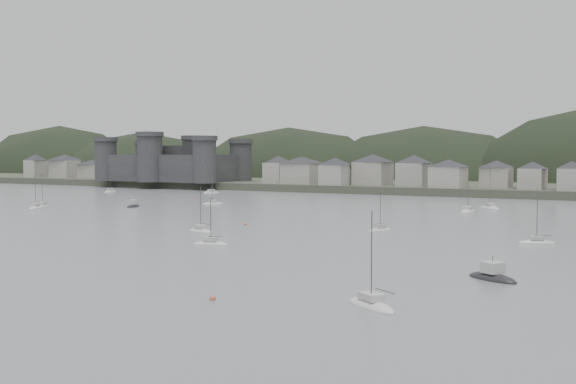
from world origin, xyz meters
The scene contains 10 objects.
ground centered at (0.00, 0.00, 0.00)m, with size 900.00×900.00×0.00m, color slate.
far_shore_land centered at (0.00, 295.00, 1.50)m, with size 900.00×250.00×3.00m, color #383D2D.
forested_ridge centered at (4.83, 269.40, -11.28)m, with size 851.55×103.94×102.57m.
castle centered at (-120.00, 179.80, 10.96)m, with size 66.00×43.00×20.00m.
waterfront_town centered at (50.59, 183.34, 8.66)m, with size 451.48×28.46×12.92m.
sailboat_lead centered at (-74.28, 60.31, 0.18)m, with size 5.73×8.14×10.73m.
moored_fleet centered at (-17.98, 59.03, 0.18)m, with size 267.47×177.56×12.96m.
motor_launch_near centered at (67.40, 7.75, 0.29)m, with size 8.00×6.32×3.84m.
motor_launch_far centered at (-53.82, 78.23, 0.30)m, with size 4.27×7.26×3.66m.
mooring_buoys centered at (11.66, 41.39, 0.15)m, with size 165.02×143.77×0.70m.
Camera 1 is at (89.23, -82.99, 15.90)m, focal length 45.14 mm.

